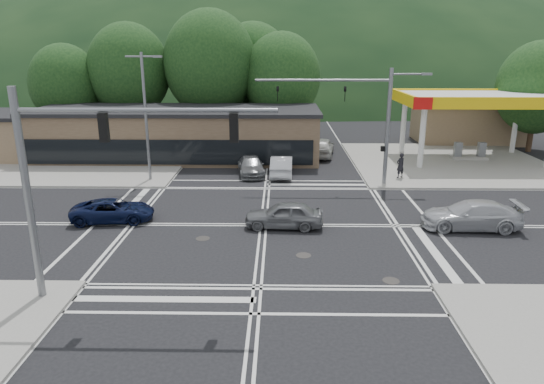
{
  "coord_description": "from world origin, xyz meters",
  "views": [
    {
      "loc": [
        0.89,
        -24.72,
        9.22
      ],
      "look_at": [
        0.44,
        1.61,
        1.4
      ],
      "focal_mm": 32.0,
      "sensor_mm": 36.0,
      "label": 1
    }
  ],
  "objects_px": {
    "car_grey_center": "(284,215)",
    "car_northbound": "(251,166)",
    "car_silver_east": "(471,215)",
    "car_queue_b": "(322,147)",
    "car_blue_west": "(113,211)",
    "car_queue_a": "(282,166)",
    "pedestrian": "(400,165)"
  },
  "relations": [
    {
      "from": "car_queue_a",
      "to": "car_silver_east",
      "type": "bearing_deg",
      "value": 133.59
    },
    {
      "from": "car_blue_west",
      "to": "car_silver_east",
      "type": "height_order",
      "value": "car_silver_east"
    },
    {
      "from": "pedestrian",
      "to": "car_northbound",
      "type": "bearing_deg",
      "value": -34.7
    },
    {
      "from": "car_grey_center",
      "to": "car_queue_b",
      "type": "xyz_separation_m",
      "value": [
        3.45,
        17.8,
        0.15
      ]
    },
    {
      "from": "car_grey_center",
      "to": "pedestrian",
      "type": "bearing_deg",
      "value": 142.55
    },
    {
      "from": "car_queue_b",
      "to": "car_silver_east",
      "type": "bearing_deg",
      "value": 118.76
    },
    {
      "from": "car_blue_west",
      "to": "car_grey_center",
      "type": "xyz_separation_m",
      "value": [
        9.47,
        -0.8,
        0.09
      ]
    },
    {
      "from": "car_blue_west",
      "to": "car_northbound",
      "type": "bearing_deg",
      "value": -40.54
    },
    {
      "from": "car_grey_center",
      "to": "car_northbound",
      "type": "distance_m",
      "value": 11.59
    },
    {
      "from": "car_silver_east",
      "to": "pedestrian",
      "type": "distance_m",
      "value": 10.1
    },
    {
      "from": "car_grey_center",
      "to": "car_silver_east",
      "type": "height_order",
      "value": "car_silver_east"
    },
    {
      "from": "car_queue_a",
      "to": "pedestrian",
      "type": "xyz_separation_m",
      "value": [
        8.64,
        -1.09,
        0.31
      ]
    },
    {
      "from": "pedestrian",
      "to": "car_queue_a",
      "type": "bearing_deg",
      "value": -34.94
    },
    {
      "from": "car_blue_west",
      "to": "car_queue_a",
      "type": "relative_size",
      "value": 0.97
    },
    {
      "from": "car_blue_west",
      "to": "car_northbound",
      "type": "height_order",
      "value": "car_northbound"
    },
    {
      "from": "car_silver_east",
      "to": "car_queue_a",
      "type": "distance_m",
      "value": 14.95
    },
    {
      "from": "car_queue_a",
      "to": "pedestrian",
      "type": "relative_size",
      "value": 2.5
    },
    {
      "from": "car_queue_b",
      "to": "car_northbound",
      "type": "bearing_deg",
      "value": 56.52
    },
    {
      "from": "car_grey_center",
      "to": "car_queue_a",
      "type": "height_order",
      "value": "car_queue_a"
    },
    {
      "from": "car_grey_center",
      "to": "car_northbound",
      "type": "relative_size",
      "value": 0.9
    },
    {
      "from": "car_blue_west",
      "to": "car_grey_center",
      "type": "bearing_deg",
      "value": -101.63
    },
    {
      "from": "car_blue_west",
      "to": "pedestrian",
      "type": "relative_size",
      "value": 2.43
    },
    {
      "from": "car_silver_east",
      "to": "car_queue_a",
      "type": "xyz_separation_m",
      "value": [
        -10.03,
        11.09,
        0.01
      ]
    },
    {
      "from": "car_queue_a",
      "to": "car_queue_b",
      "type": "bearing_deg",
      "value": -116.48
    },
    {
      "from": "car_queue_a",
      "to": "pedestrian",
      "type": "bearing_deg",
      "value": 174.24
    },
    {
      "from": "car_queue_a",
      "to": "pedestrian",
      "type": "height_order",
      "value": "pedestrian"
    },
    {
      "from": "car_queue_b",
      "to": "pedestrian",
      "type": "xyz_separation_m",
      "value": [
        5.08,
        -7.81,
        0.21
      ]
    },
    {
      "from": "car_blue_west",
      "to": "car_grey_center",
      "type": "relative_size",
      "value": 1.07
    },
    {
      "from": "car_northbound",
      "to": "pedestrian",
      "type": "bearing_deg",
      "value": -14.71
    },
    {
      "from": "car_silver_east",
      "to": "pedestrian",
      "type": "height_order",
      "value": "pedestrian"
    },
    {
      "from": "car_queue_a",
      "to": "car_queue_b",
      "type": "xyz_separation_m",
      "value": [
        3.56,
        6.71,
        0.1
      ]
    },
    {
      "from": "car_silver_east",
      "to": "car_queue_b",
      "type": "relative_size",
      "value": 1.03
    }
  ]
}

